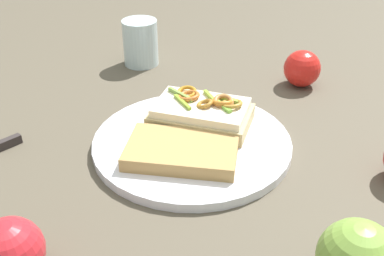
% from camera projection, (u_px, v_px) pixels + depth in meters
% --- Properties ---
extents(ground_plane, '(2.00, 2.00, 0.00)m').
position_uv_depth(ground_plane, '(192.00, 147.00, 0.72)').
color(ground_plane, brown).
rests_on(ground_plane, ground).
extents(plate, '(0.30, 0.30, 0.01)m').
position_uv_depth(plate, '(192.00, 143.00, 0.72)').
color(plate, white).
rests_on(plate, ground_plane).
extents(sandwich, '(0.17, 0.18, 0.05)m').
position_uv_depth(sandwich, '(202.00, 113.00, 0.75)').
color(sandwich, tan).
rests_on(sandwich, plate).
extents(bread_slice_side, '(0.18, 0.18, 0.02)m').
position_uv_depth(bread_slice_side, '(182.00, 151.00, 0.67)').
color(bread_slice_side, tan).
rests_on(bread_slice_side, plate).
extents(apple_0, '(0.08, 0.08, 0.07)m').
position_uv_depth(apple_0, '(302.00, 68.00, 0.89)').
color(apple_0, red).
rests_on(apple_0, ground_plane).
extents(apple_1, '(0.07, 0.07, 0.07)m').
position_uv_depth(apple_1, '(10.00, 251.00, 0.49)').
color(apple_1, red).
rests_on(apple_1, ground_plane).
extents(drinking_glass, '(0.07, 0.07, 0.09)m').
position_uv_depth(drinking_glass, '(140.00, 43.00, 0.97)').
color(drinking_glass, silver).
rests_on(drinking_glass, ground_plane).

